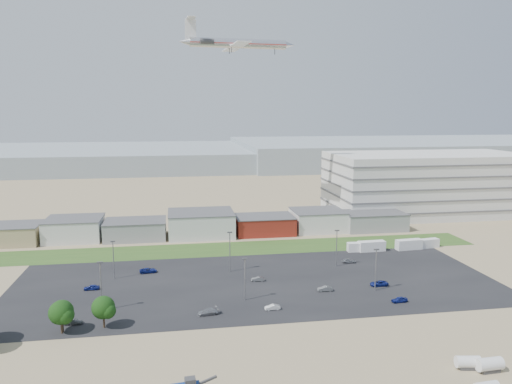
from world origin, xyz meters
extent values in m
plane|color=#988260|center=(0.00, 0.00, 0.00)|extent=(700.00, 700.00, 0.00)
cube|color=black|center=(5.00, 20.00, 0.01)|extent=(120.00, 50.00, 0.01)
cube|color=#2F521E|center=(0.00, 52.00, 0.01)|extent=(160.00, 16.00, 0.02)
cube|color=silver|center=(90.00, 95.00, 12.50)|extent=(80.00, 40.00, 25.00)
imported|color=navy|center=(34.15, 12.76, 0.61)|extent=(4.43, 2.08, 1.23)
imported|color=#595B5E|center=(20.03, 11.41, 0.61)|extent=(3.74, 1.45, 1.21)
imported|color=navy|center=(34.39, 1.95, 0.61)|extent=(3.69, 1.68, 1.23)
imported|color=#A5A5AA|center=(-8.46, 2.00, 0.65)|extent=(4.71, 2.41, 1.31)
imported|color=navy|center=(-34.90, 21.38, 0.62)|extent=(3.68, 1.52, 1.25)
imported|color=#595B5E|center=(5.45, 21.01, 0.55)|extent=(3.44, 1.47, 1.10)
imported|color=#A5A5AA|center=(33.35, 31.89, 0.64)|extent=(3.91, 1.95, 1.28)
imported|color=navy|center=(-22.13, 32.27, 0.63)|extent=(4.75, 2.60, 1.26)
imported|color=#595B5E|center=(-35.40, 1.64, 0.55)|extent=(3.84, 1.70, 1.10)
imported|color=silver|center=(5.50, 2.43, 0.55)|extent=(3.40, 1.31, 1.11)
camera|label=1|loc=(-14.62, -97.66, 42.19)|focal=35.00mm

